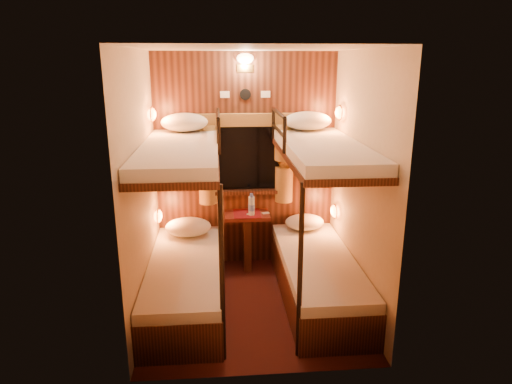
{
  "coord_description": "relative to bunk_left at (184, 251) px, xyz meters",
  "views": [
    {
      "loc": [
        -0.31,
        -3.98,
        2.3
      ],
      "look_at": [
        0.04,
        0.15,
        1.1
      ],
      "focal_mm": 32.0,
      "sensor_mm": 36.0,
      "label": 1
    }
  ],
  "objects": [
    {
      "name": "bottle_right",
      "position": [
        0.7,
        0.72,
        0.19
      ],
      "size": [
        0.07,
        0.07,
        0.23
      ],
      "rotation": [
        0.0,
        0.0,
        0.07
      ],
      "color": "#99BFE5",
      "rests_on": "table"
    },
    {
      "name": "back_panel",
      "position": [
        0.65,
        0.97,
        0.64
      ],
      "size": [
        2.0,
        0.03,
        2.4
      ],
      "primitive_type": "cube",
      "color": "black",
      "rests_on": "floor"
    },
    {
      "name": "wall_left",
      "position": [
        -0.35,
        -0.07,
        0.64
      ],
      "size": [
        0.0,
        2.4,
        2.4
      ],
      "primitive_type": "plane",
      "rotation": [
        1.57,
        0.0,
        1.57
      ],
      "color": "#C6B293",
      "rests_on": "floor"
    },
    {
      "name": "pillow_upper_right",
      "position": [
        1.3,
        0.74,
        1.13
      ],
      "size": [
        0.5,
        0.36,
        0.2
      ],
      "primitive_type": "ellipsoid",
      "color": "silver",
      "rests_on": "bunk_right"
    },
    {
      "name": "floor",
      "position": [
        0.65,
        -0.07,
        -0.56
      ],
      "size": [
        2.1,
        2.1,
        0.0
      ],
      "primitive_type": "plane",
      "color": "#370F10",
      "rests_on": "ground"
    },
    {
      "name": "sachet_b",
      "position": [
        0.68,
        0.75,
        0.09
      ],
      "size": [
        0.08,
        0.06,
        0.01
      ],
      "primitive_type": "cube",
      "rotation": [
        0.0,
        0.0,
        -0.05
      ],
      "color": "silver",
      "rests_on": "table"
    },
    {
      "name": "pillow_upper_left",
      "position": [
        -0.0,
        0.75,
        1.12
      ],
      "size": [
        0.49,
        0.35,
        0.19
      ],
      "primitive_type": "ellipsoid",
      "color": "silver",
      "rests_on": "bunk_left"
    },
    {
      "name": "wall_back",
      "position": [
        0.65,
        0.98,
        0.64
      ],
      "size": [
        2.4,
        0.0,
        2.4
      ],
      "primitive_type": "plane",
      "rotation": [
        1.57,
        0.0,
        0.0
      ],
      "color": "#C6B293",
      "rests_on": "floor"
    },
    {
      "name": "reading_lamps",
      "position": [
        0.65,
        0.63,
        0.68
      ],
      "size": [
        2.0,
        0.2,
        1.25
      ],
      "color": "orange",
      "rests_on": "wall_left"
    },
    {
      "name": "table",
      "position": [
        0.65,
        0.78,
        -0.14
      ],
      "size": [
        0.5,
        0.34,
        0.66
      ],
      "color": "#591B14",
      "rests_on": "floor"
    },
    {
      "name": "back_fixtures",
      "position": [
        0.65,
        0.93,
        1.69
      ],
      "size": [
        0.54,
        0.09,
        0.48
      ],
      "color": "black",
      "rests_on": "back_panel"
    },
    {
      "name": "curtains",
      "position": [
        0.65,
        0.9,
        0.71
      ],
      "size": [
        1.1,
        0.22,
        1.0
      ],
      "color": "olive",
      "rests_on": "back_panel"
    },
    {
      "name": "ceiling",
      "position": [
        0.65,
        -0.07,
        1.84
      ],
      "size": [
        2.1,
        2.1,
        0.0
      ],
      "primitive_type": "plane",
      "rotation": [
        3.14,
        0.0,
        0.0
      ],
      "color": "silver",
      "rests_on": "wall_back"
    },
    {
      "name": "bunk_left",
      "position": [
        0.0,
        0.0,
        0.0
      ],
      "size": [
        0.72,
        1.9,
        1.82
      ],
      "color": "black",
      "rests_on": "floor"
    },
    {
      "name": "wall_right",
      "position": [
        1.65,
        -0.07,
        0.64
      ],
      "size": [
        0.0,
        2.4,
        2.4
      ],
      "primitive_type": "plane",
      "rotation": [
        1.57,
        0.0,
        -1.57
      ],
      "color": "#C6B293",
      "rests_on": "floor"
    },
    {
      "name": "window",
      "position": [
        0.65,
        0.94,
        0.62
      ],
      "size": [
        1.0,
        0.12,
        0.79
      ],
      "color": "black",
      "rests_on": "back_panel"
    },
    {
      "name": "sachet_a",
      "position": [
        0.86,
        0.78,
        0.09
      ],
      "size": [
        0.09,
        0.08,
        0.01
      ],
      "primitive_type": "cube",
      "rotation": [
        0.0,
        0.0,
        0.27
      ],
      "color": "silver",
      "rests_on": "table"
    },
    {
      "name": "wall_front",
      "position": [
        0.65,
        -1.12,
        0.64
      ],
      "size": [
        2.4,
        0.0,
        2.4
      ],
      "primitive_type": "plane",
      "rotation": [
        -1.57,
        0.0,
        0.0
      ],
      "color": "#C6B293",
      "rests_on": "floor"
    },
    {
      "name": "pillow_lower_left",
      "position": [
        -0.0,
        0.66,
        -0.0
      ],
      "size": [
        0.5,
        0.36,
        0.2
      ],
      "primitive_type": "ellipsoid",
      "color": "silver",
      "rests_on": "bunk_left"
    },
    {
      "name": "bottle_left",
      "position": [
        0.7,
        0.73,
        0.2
      ],
      "size": [
        0.07,
        0.07,
        0.25
      ],
      "rotation": [
        0.0,
        0.0,
        -0.05
      ],
      "color": "#99BFE5",
      "rests_on": "table"
    },
    {
      "name": "pillow_lower_right",
      "position": [
        1.3,
        0.74,
        -0.02
      ],
      "size": [
        0.44,
        0.32,
        0.17
      ],
      "primitive_type": "ellipsoid",
      "color": "silver",
      "rests_on": "bunk_right"
    },
    {
      "name": "bunk_right",
      "position": [
        1.3,
        0.0,
        0.0
      ],
      "size": [
        0.72,
        1.9,
        1.82
      ],
      "color": "black",
      "rests_on": "floor"
    }
  ]
}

